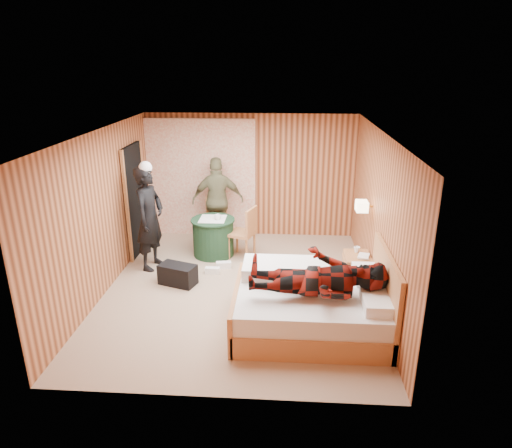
# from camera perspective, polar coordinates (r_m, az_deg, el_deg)

# --- Properties ---
(floor) EXTENTS (4.20, 5.00, 0.01)m
(floor) POSITION_cam_1_polar(r_m,az_deg,el_deg) (7.41, -2.15, -8.14)
(floor) COLOR tan
(floor) RESTS_ON ground
(ceiling) EXTENTS (4.20, 5.00, 0.01)m
(ceiling) POSITION_cam_1_polar(r_m,az_deg,el_deg) (6.62, -2.43, 11.36)
(ceiling) COLOR silver
(ceiling) RESTS_ON wall_back
(wall_back) EXTENTS (4.20, 0.02, 2.50)m
(wall_back) POSITION_cam_1_polar(r_m,az_deg,el_deg) (9.30, -0.67, 6.01)
(wall_back) COLOR #C2774A
(wall_back) RESTS_ON floor
(wall_left) EXTENTS (0.02, 5.00, 2.50)m
(wall_left) POSITION_cam_1_polar(r_m,az_deg,el_deg) (7.43, -18.62, 1.35)
(wall_left) COLOR #C2774A
(wall_left) RESTS_ON floor
(wall_right) EXTENTS (0.02, 5.00, 2.50)m
(wall_right) POSITION_cam_1_polar(r_m,az_deg,el_deg) (7.01, 15.04, 0.65)
(wall_right) COLOR #C2774A
(wall_right) RESTS_ON floor
(curtain) EXTENTS (2.20, 0.08, 2.40)m
(curtain) POSITION_cam_1_polar(r_m,az_deg,el_deg) (9.38, -6.84, 5.67)
(curtain) COLOR white
(curtain) RESTS_ON floor
(doorway) EXTENTS (0.06, 0.90, 2.05)m
(doorway) POSITION_cam_1_polar(r_m,az_deg,el_deg) (8.73, -14.88, 2.87)
(doorway) COLOR black
(doorway) RESTS_ON floor
(wall_lamp) EXTENTS (0.26, 0.24, 0.16)m
(wall_lamp) POSITION_cam_1_polar(r_m,az_deg,el_deg) (7.39, 13.10, 2.20)
(wall_lamp) COLOR gold
(wall_lamp) RESTS_ON wall_right
(bed) EXTENTS (2.07, 1.63, 1.12)m
(bed) POSITION_cam_1_polar(r_m,az_deg,el_deg) (6.36, 7.14, -10.01)
(bed) COLOR tan
(bed) RESTS_ON floor
(nightstand) EXTENTS (0.42, 0.57, 0.55)m
(nightstand) POSITION_cam_1_polar(r_m,az_deg,el_deg) (7.53, 12.45, -5.72)
(nightstand) COLOR tan
(nightstand) RESTS_ON floor
(round_table) EXTENTS (0.81, 0.81, 0.72)m
(round_table) POSITION_cam_1_polar(r_m,az_deg,el_deg) (8.55, -5.35, -1.59)
(round_table) COLOR #1C3D23
(round_table) RESTS_ON floor
(chair_far) EXTENTS (0.51, 0.51, 0.93)m
(chair_far) POSITION_cam_1_polar(r_m,az_deg,el_deg) (9.09, -4.89, 0.94)
(chair_far) COLOR tan
(chair_far) RESTS_ON floor
(chair_near) EXTENTS (0.56, 0.56, 0.98)m
(chair_near) POSITION_cam_1_polar(r_m,az_deg,el_deg) (8.30, -1.29, -0.65)
(chair_near) COLOR tan
(chair_near) RESTS_ON floor
(duffel_bag) EXTENTS (0.66, 0.49, 0.34)m
(duffel_bag) POSITION_cam_1_polar(r_m,az_deg,el_deg) (7.60, -9.75, -6.24)
(duffel_bag) COLOR black
(duffel_bag) RESTS_ON floor
(sneaker_left) EXTENTS (0.26, 0.11, 0.11)m
(sneaker_left) POSITION_cam_1_polar(r_m,az_deg,el_deg) (7.92, -5.46, -5.82)
(sneaker_left) COLOR white
(sneaker_left) RESTS_ON floor
(sneaker_right) EXTENTS (0.28, 0.15, 0.12)m
(sneaker_right) POSITION_cam_1_polar(r_m,az_deg,el_deg) (8.10, -4.06, -5.14)
(sneaker_right) COLOR white
(sneaker_right) RESTS_ON floor
(woman_standing) EXTENTS (0.58, 0.75, 1.82)m
(woman_standing) POSITION_cam_1_polar(r_m,az_deg,el_deg) (8.03, -13.15, 0.70)
(woman_standing) COLOR black
(woman_standing) RESTS_ON floor
(man_at_table) EXTENTS (1.06, 0.55, 1.72)m
(man_at_table) POSITION_cam_1_polar(r_m,az_deg,el_deg) (9.02, -4.79, 2.95)
(man_at_table) COLOR #6D6B49
(man_at_table) RESTS_ON floor
(man_on_bed) EXTENTS (0.86, 0.67, 1.77)m
(man_on_bed) POSITION_cam_1_polar(r_m,az_deg,el_deg) (5.85, 7.80, -5.46)
(man_on_bed) COLOR maroon
(man_on_bed) RESTS_ON bed
(book_lower) EXTENTS (0.21, 0.25, 0.02)m
(book_lower) POSITION_cam_1_polar(r_m,az_deg,el_deg) (7.37, 12.66, -3.94)
(book_lower) COLOR white
(book_lower) RESTS_ON nightstand
(book_upper) EXTENTS (0.22, 0.26, 0.02)m
(book_upper) POSITION_cam_1_polar(r_m,az_deg,el_deg) (7.36, 12.67, -3.80)
(book_upper) COLOR white
(book_upper) RESTS_ON nightstand
(cup_nightstand) EXTENTS (0.11, 0.11, 0.09)m
(cup_nightstand) POSITION_cam_1_polar(r_m,az_deg,el_deg) (7.52, 12.49, -3.14)
(cup_nightstand) COLOR white
(cup_nightstand) RESTS_ON nightstand
(cup_table) EXTENTS (0.14, 0.14, 0.10)m
(cup_table) POSITION_cam_1_polar(r_m,az_deg,el_deg) (8.35, -4.82, 0.86)
(cup_table) COLOR white
(cup_table) RESTS_ON round_table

